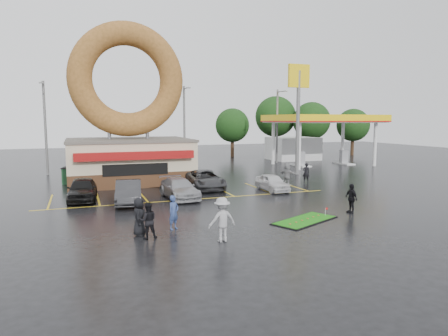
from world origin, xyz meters
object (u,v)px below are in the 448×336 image
object	(u,v)px
car_black	(82,189)
person_cameraman	(351,198)
streetlight_mid	(185,125)
car_dgrey	(129,192)
car_grey	(205,180)
gas_station	(310,133)
putting_green	(305,220)
person_blue	(174,212)
car_white	(272,182)
donut_shop	(129,130)
shell_sign	(298,98)
dumpster	(75,176)
streetlight_left	(45,126)
streetlight_right	(277,124)
car_silver	(179,188)

from	to	relation	value
car_black	person_cameraman	bearing A→B (deg)	-28.02
streetlight_mid	car_dgrey	world-z (taller)	streetlight_mid
car_dgrey	car_black	bearing A→B (deg)	150.03
car_grey	person_cameraman	xyz separation A→B (m)	(5.43, -10.61, 0.13)
car_black	gas_station	bearing A→B (deg)	33.84
putting_green	streetlight_mid	bearing A→B (deg)	89.98
car_dgrey	car_grey	bearing A→B (deg)	37.63
streetlight_mid	putting_green	world-z (taller)	streetlight_mid
car_dgrey	person_blue	world-z (taller)	person_blue
car_white	donut_shop	bearing A→B (deg)	138.45
shell_sign	person_cameraman	xyz separation A→B (m)	(-5.55, -15.49, -6.53)
person_cameraman	dumpster	size ratio (longest dim) A/B	0.94
donut_shop	putting_green	bearing A→B (deg)	-67.83
streetlight_mid	person_blue	xyz separation A→B (m)	(-6.89, -24.30, -3.95)
car_grey	person_cameraman	bearing A→B (deg)	-59.45
shell_sign	streetlight_mid	bearing A→B (deg)	135.27
streetlight_left	car_white	size ratio (longest dim) A/B	2.42
streetlight_mid	person_blue	distance (m)	25.56
streetlight_right	streetlight_mid	bearing A→B (deg)	-175.24
car_white	person_blue	bearing A→B (deg)	-139.72
car_black	dumpster	bearing A→B (deg)	98.08
gas_station	car_black	xyz separation A→B (m)	(-26.97, -15.34, -2.94)
car_dgrey	car_grey	distance (m)	7.22
car_dgrey	car_white	bearing A→B (deg)	12.99
shell_sign	streetlight_right	size ratio (longest dim) A/B	1.18
donut_shop	car_dgrey	world-z (taller)	donut_shop
streetlight_right	car_white	xyz separation A→B (m)	(-9.51, -17.39, -4.15)
streetlight_right	car_white	distance (m)	20.25
shell_sign	car_dgrey	world-z (taller)	shell_sign
car_white	putting_green	distance (m)	9.08
gas_station	streetlight_mid	size ratio (longest dim) A/B	1.52
gas_station	putting_green	bearing A→B (deg)	-122.51
donut_shop	streetlight_right	bearing A→B (deg)	25.21
shell_sign	donut_shop	bearing A→B (deg)	176.53
putting_green	gas_station	bearing A→B (deg)	57.49
gas_station	car_grey	bearing A→B (deg)	-142.47
car_grey	car_black	bearing A→B (deg)	-166.97
car_dgrey	car_silver	world-z (taller)	car_dgrey
streetlight_mid	car_grey	world-z (taller)	streetlight_mid
streetlight_mid	person_blue	size ratio (longest dim) A/B	5.40
streetlight_right	car_dgrey	size ratio (longest dim) A/B	2.01
car_silver	streetlight_left	bearing A→B (deg)	116.03
streetlight_mid	car_grey	distance (m)	14.52
streetlight_right	car_silver	distance (m)	24.77
streetlight_right	person_blue	bearing A→B (deg)	-126.75
car_dgrey	car_silver	bearing A→B (deg)	18.15
shell_sign	car_silver	size ratio (longest dim) A/B	2.29
streetlight_left	dumpster	world-z (taller)	streetlight_left
car_white	gas_station	bearing A→B (deg)	50.65
dumpster	car_dgrey	bearing A→B (deg)	-59.07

